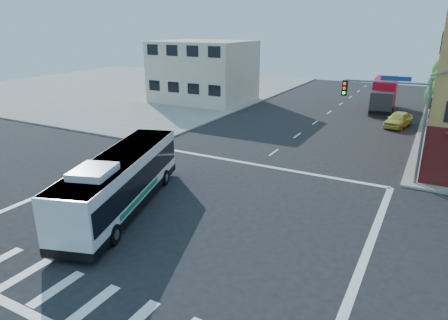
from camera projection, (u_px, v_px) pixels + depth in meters
The scene contains 11 objects.
ground at pixel (187, 215), 22.23m from camera, with size 120.00×120.00×0.00m, color black.
sidewalk_nw at pixel (128, 87), 67.10m from camera, with size 50.00×50.00×0.15m, color gray.
building_west at pixel (204, 72), 53.55m from camera, with size 12.06×10.06×8.00m.
signal_mast_ne at pixel (396, 109), 25.37m from camera, with size 7.91×1.13×8.07m.
street_tree_a at pixel (446, 94), 38.95m from camera, with size 3.60×3.60×5.53m.
street_tree_b at pixel (447, 82), 45.56m from camera, with size 3.80×3.80×5.79m.
street_tree_c at pixel (447, 77), 52.31m from camera, with size 3.40×3.40×5.29m.
street_tree_d at pixel (448, 68), 58.83m from camera, with size 4.00×4.00×6.03m.
transit_bus at pixel (122, 181), 22.45m from camera, with size 6.12×12.14×3.53m.
box_truck at pixel (384, 96), 48.30m from camera, with size 2.99×8.64×3.83m.
parked_car at pixel (398, 119), 41.00m from camera, with size 1.84×4.56×1.55m, color #DAD253.
Camera 1 is at (11.34, -16.66, 10.08)m, focal length 32.00 mm.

